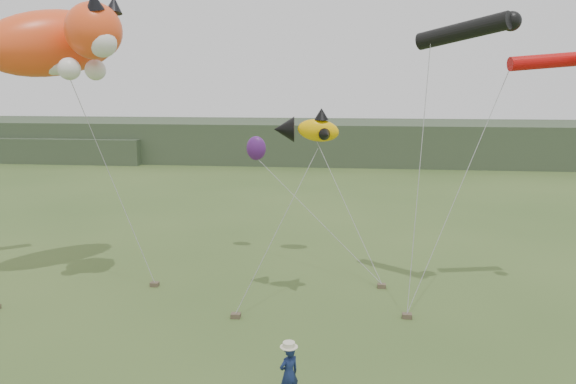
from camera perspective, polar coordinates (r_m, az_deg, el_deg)
The scene contains 8 objects.
ground at distance 16.21m, azimuth -5.84°, elevation -18.14°, with size 120.00×120.00×0.00m, color #385123.
headland at distance 59.14m, azimuth 0.44°, elevation 5.18°, with size 90.00×13.00×4.00m.
festival_attendant at distance 14.67m, azimuth 0.09°, elevation -18.01°, with size 0.55×0.36×1.52m, color #131F47.
sandbag_anchors at distance 20.92m, azimuth -5.43°, elevation -10.94°, with size 14.77×3.98×0.16m.
cat_kite at distance 23.75m, azimuth -22.13°, elevation 13.97°, with size 7.31×5.95×3.32m.
fish_kite at distance 19.82m, azimuth 1.82°, elevation 6.40°, with size 2.42×1.61×1.24m.
tube_kites at distance 21.88m, azimuth 20.81°, elevation 14.20°, with size 6.23×2.56×2.00m.
misc_kites at distance 25.38m, azimuth 0.21°, elevation 5.46°, with size 3.94×1.14×1.81m.
Camera 1 is at (3.17, -13.81, 7.86)m, focal length 35.00 mm.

